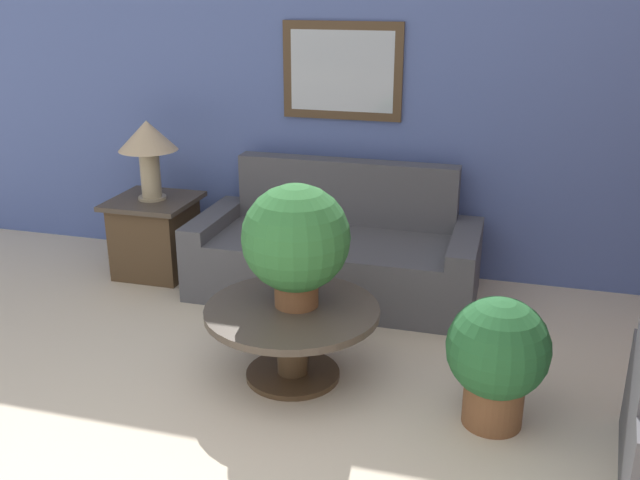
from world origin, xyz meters
The scene contains 7 objects.
wall_back centered at (0.00, 3.35, 1.30)m, with size 7.77×0.09×2.60m.
couch_main centered at (0.08, 2.82, 0.28)m, with size 1.96×0.86×0.88m.
coffee_table centered at (0.15, 1.62, 0.31)m, with size 0.95×0.95×0.42m.
side_table centered at (-1.30, 2.79, 0.30)m, with size 0.60×0.60×0.58m.
table_lamp centered at (-1.30, 2.79, 1.00)m, with size 0.42×0.42×0.58m.
potted_plant_on_table centered at (0.16, 1.66, 0.79)m, with size 0.58×0.58×0.67m.
potted_plant_floor centered at (1.24, 1.47, 0.38)m, with size 0.50×0.50×0.67m.
Camera 1 is at (1.24, -1.69, 2.07)m, focal length 40.00 mm.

